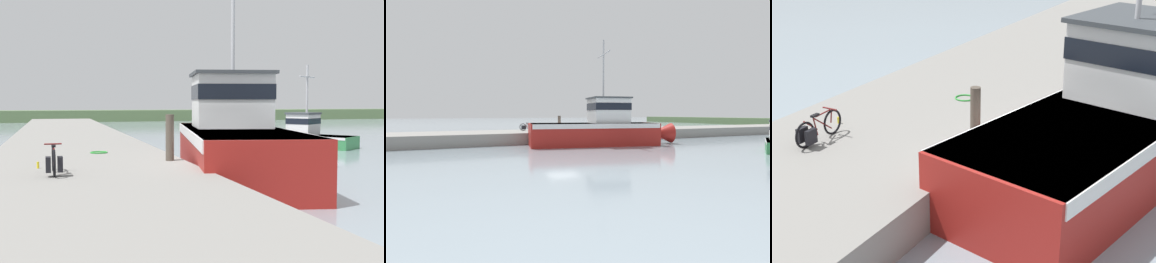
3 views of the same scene
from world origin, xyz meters
The scene contains 9 objects.
ground_plane centered at (0.00, 0.00, 0.00)m, with size 320.00×320.00×0.00m, color #84939E.
dock_pier centered at (-4.26, 0.00, 0.49)m, with size 6.04×80.00×0.98m, color gray.
far_shoreline centered at (30.00, 56.73, 0.80)m, with size 180.00×5.00×1.60m, color #567047.
fishing_boat_main centered at (1.32, 2.84, 1.42)m, with size 5.49×12.49×8.58m.
boat_green_anchored centered at (10.08, 12.63, 0.77)m, with size 4.69×5.77×5.09m.
bicycle_touring centered at (-5.18, -1.63, 1.32)m, with size 0.45×1.70×0.74m.
mooring_post centered at (-1.73, 0.40, 1.69)m, with size 0.26×0.26×1.43m, color #51473D.
hose_coil centered at (-3.63, 3.28, 1.00)m, with size 0.61×0.61×0.05m, color green.
water_bottle_by_bike centered at (-5.60, -0.28, 1.07)m, with size 0.07×0.07×0.18m, color yellow.
Camera 1 is at (-5.20, -13.99, 2.78)m, focal length 45.00 mm.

